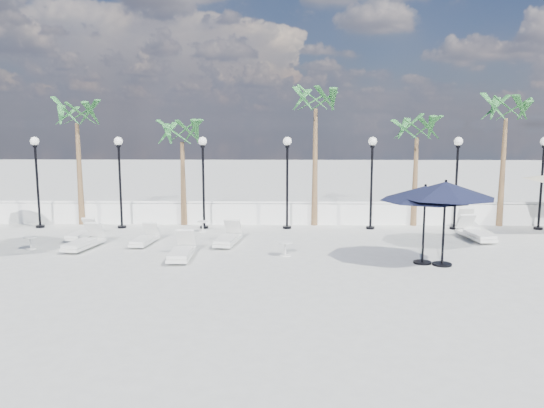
{
  "coord_description": "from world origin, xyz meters",
  "views": [
    {
      "loc": [
        -0.21,
        -15.43,
        4.35
      ],
      "look_at": [
        -0.57,
        3.47,
        1.5
      ],
      "focal_mm": 35.0,
      "sensor_mm": 36.0,
      "label": 1
    }
  ],
  "objects_px": {
    "lounger_3": "(228,238)",
    "lounger_6": "(475,233)",
    "lounger_1": "(145,239)",
    "lounger_2": "(84,242)",
    "lounger_0": "(82,233)",
    "lounger_4": "(182,251)",
    "lounger_5": "(468,224)",
    "parasol_navy_right": "(446,190)",
    "parasol_navy_mid": "(425,194)"
  },
  "relations": [
    {
      "from": "lounger_0",
      "to": "parasol_navy_right",
      "type": "relative_size",
      "value": 0.59
    },
    {
      "from": "lounger_1",
      "to": "parasol_navy_right",
      "type": "relative_size",
      "value": 0.6
    },
    {
      "from": "lounger_2",
      "to": "lounger_3",
      "type": "height_order",
      "value": "lounger_3"
    },
    {
      "from": "lounger_4",
      "to": "parasol_navy_right",
      "type": "bearing_deg",
      "value": -5.18
    },
    {
      "from": "parasol_navy_right",
      "to": "lounger_1",
      "type": "bearing_deg",
      "value": 165.12
    },
    {
      "from": "lounger_4",
      "to": "lounger_6",
      "type": "height_order",
      "value": "lounger_6"
    },
    {
      "from": "lounger_1",
      "to": "lounger_4",
      "type": "bearing_deg",
      "value": -42.94
    },
    {
      "from": "lounger_0",
      "to": "lounger_3",
      "type": "distance_m",
      "value": 5.78
    },
    {
      "from": "parasol_navy_mid",
      "to": "lounger_2",
      "type": "bearing_deg",
      "value": 171.35
    },
    {
      "from": "lounger_1",
      "to": "lounger_2",
      "type": "bearing_deg",
      "value": -153.68
    },
    {
      "from": "lounger_3",
      "to": "lounger_0",
      "type": "bearing_deg",
      "value": 179.09
    },
    {
      "from": "parasol_navy_right",
      "to": "lounger_5",
      "type": "bearing_deg",
      "value": 63.8
    },
    {
      "from": "lounger_2",
      "to": "lounger_3",
      "type": "relative_size",
      "value": 1.0
    },
    {
      "from": "lounger_5",
      "to": "lounger_6",
      "type": "height_order",
      "value": "lounger_6"
    },
    {
      "from": "lounger_5",
      "to": "parasol_navy_right",
      "type": "xyz_separation_m",
      "value": [
        -2.71,
        -5.52,
        2.11
      ]
    },
    {
      "from": "lounger_5",
      "to": "lounger_0",
      "type": "bearing_deg",
      "value": -163.23
    },
    {
      "from": "lounger_5",
      "to": "lounger_6",
      "type": "xyz_separation_m",
      "value": [
        -0.36,
        -1.81,
        0.01
      ]
    },
    {
      "from": "lounger_5",
      "to": "parasol_navy_mid",
      "type": "distance_m",
      "value": 6.53
    },
    {
      "from": "lounger_2",
      "to": "lounger_6",
      "type": "bearing_deg",
      "value": 18.2
    },
    {
      "from": "lounger_3",
      "to": "lounger_4",
      "type": "bearing_deg",
      "value": -113.86
    },
    {
      "from": "lounger_3",
      "to": "lounger_6",
      "type": "height_order",
      "value": "lounger_6"
    },
    {
      "from": "lounger_2",
      "to": "lounger_4",
      "type": "relative_size",
      "value": 1.02
    },
    {
      "from": "lounger_2",
      "to": "parasol_navy_right",
      "type": "height_order",
      "value": "parasol_navy_right"
    },
    {
      "from": "lounger_0",
      "to": "lounger_4",
      "type": "distance_m",
      "value": 5.33
    },
    {
      "from": "lounger_2",
      "to": "lounger_6",
      "type": "relative_size",
      "value": 0.96
    },
    {
      "from": "lounger_1",
      "to": "lounger_3",
      "type": "distance_m",
      "value": 3.04
    },
    {
      "from": "lounger_5",
      "to": "lounger_2",
      "type": "bearing_deg",
      "value": -156.62
    },
    {
      "from": "lounger_3",
      "to": "parasol_navy_right",
      "type": "bearing_deg",
      "value": -13.19
    },
    {
      "from": "lounger_0",
      "to": "lounger_2",
      "type": "distance_m",
      "value": 1.81
    },
    {
      "from": "lounger_0",
      "to": "lounger_4",
      "type": "relative_size",
      "value": 0.87
    },
    {
      "from": "lounger_3",
      "to": "parasol_navy_right",
      "type": "xyz_separation_m",
      "value": [
        6.96,
        -2.71,
        2.11
      ]
    },
    {
      "from": "lounger_2",
      "to": "parasol_navy_right",
      "type": "xyz_separation_m",
      "value": [
        11.96,
        -1.95,
        2.11
      ]
    },
    {
      "from": "lounger_1",
      "to": "lounger_3",
      "type": "bearing_deg",
      "value": 7.45
    },
    {
      "from": "lounger_3",
      "to": "parasol_navy_mid",
      "type": "relative_size",
      "value": 0.73
    },
    {
      "from": "lounger_0",
      "to": "lounger_4",
      "type": "xyz_separation_m",
      "value": [
        4.41,
        -2.99,
        0.04
      ]
    },
    {
      "from": "lounger_2",
      "to": "parasol_navy_mid",
      "type": "xyz_separation_m",
      "value": [
        11.4,
        -1.73,
        1.97
      ]
    },
    {
      "from": "lounger_4",
      "to": "lounger_5",
      "type": "relative_size",
      "value": 0.98
    },
    {
      "from": "lounger_0",
      "to": "lounger_6",
      "type": "height_order",
      "value": "lounger_6"
    },
    {
      "from": "lounger_0",
      "to": "parasol_navy_right",
      "type": "distance_m",
      "value": 13.34
    },
    {
      "from": "lounger_0",
      "to": "lounger_1",
      "type": "xyz_separation_m",
      "value": [
        2.66,
        -0.96,
        0.0
      ]
    },
    {
      "from": "lounger_6",
      "to": "parasol_navy_mid",
      "type": "relative_size",
      "value": 0.77
    },
    {
      "from": "lounger_2",
      "to": "lounger_4",
      "type": "xyz_separation_m",
      "value": [
        3.7,
        -1.33,
        0.01
      ]
    },
    {
      "from": "lounger_5",
      "to": "lounger_6",
      "type": "distance_m",
      "value": 1.85
    },
    {
      "from": "lounger_0",
      "to": "lounger_5",
      "type": "height_order",
      "value": "lounger_5"
    },
    {
      "from": "parasol_navy_mid",
      "to": "lounger_6",
      "type": "bearing_deg",
      "value": 50.19
    },
    {
      "from": "lounger_3",
      "to": "lounger_1",
      "type": "bearing_deg",
      "value": -170.94
    },
    {
      "from": "parasol_navy_mid",
      "to": "parasol_navy_right",
      "type": "distance_m",
      "value": 0.61
    },
    {
      "from": "lounger_4",
      "to": "lounger_2",
      "type": "bearing_deg",
      "value": 159.4
    },
    {
      "from": "lounger_2",
      "to": "lounger_5",
      "type": "relative_size",
      "value": 0.99
    },
    {
      "from": "lounger_5",
      "to": "parasol_navy_right",
      "type": "relative_size",
      "value": 0.7
    }
  ]
}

